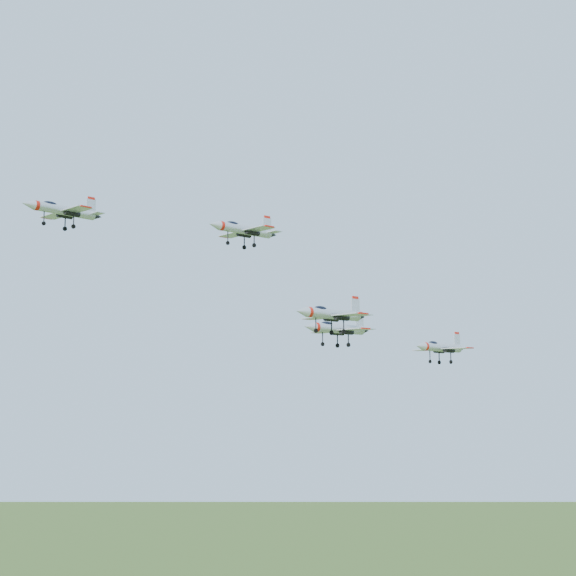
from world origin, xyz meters
TOP-DOWN VIEW (x-y plane):
  - jet_lead at (-27.17, 8.00)m, footprint 12.09×10.15m
  - jet_left_high at (-5.61, -3.36)m, footprint 12.07×10.04m
  - jet_right_high at (1.02, -14.43)m, footprint 12.54×10.42m
  - jet_left_low at (16.19, 3.25)m, footprint 14.04×11.62m
  - jet_right_low at (21.61, -13.80)m, footprint 11.44×9.54m

SIDE VIEW (x-z plane):
  - jet_right_low at x=21.61m, z-range 139.79..142.85m
  - jet_left_low at x=16.19m, z-range 143.03..146.78m
  - jet_right_high at x=1.02m, z-range 143.27..146.62m
  - jet_left_high at x=-5.61m, z-range 155.57..158.79m
  - jet_lead at x=-27.17m, z-range 157.56..160.80m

